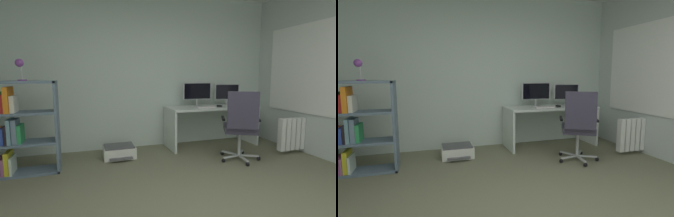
{
  "view_description": "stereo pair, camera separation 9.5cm",
  "coord_description": "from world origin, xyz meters",
  "views": [
    {
      "loc": [
        -1.04,
        -1.7,
        1.3
      ],
      "look_at": [
        0.24,
        2.11,
        0.77
      ],
      "focal_mm": 26.9,
      "sensor_mm": 36.0,
      "label": 1
    },
    {
      "loc": [
        -0.95,
        -1.73,
        1.3
      ],
      "look_at": [
        0.24,
        2.11,
        0.77
      ],
      "focal_mm": 26.9,
      "sensor_mm": 36.0,
      "label": 2
    }
  ],
  "objects": [
    {
      "name": "wall_back",
      "position": [
        0.0,
        2.82,
        1.38
      ],
      "size": [
        4.96,
        0.1,
        2.75
      ],
      "primitive_type": "cube",
      "color": "silver",
      "rests_on": "ground"
    },
    {
      "name": "window_pane",
      "position": [
        2.47,
        1.55,
        1.41
      ],
      "size": [
        0.01,
        1.57,
        1.4
      ],
      "primitive_type": "cube",
      "color": "white"
    },
    {
      "name": "window_frame",
      "position": [
        2.47,
        1.55,
        1.41
      ],
      "size": [
        0.02,
        1.65,
        1.48
      ],
      "primitive_type": "cube",
      "color": "white"
    },
    {
      "name": "desk",
      "position": [
        1.19,
        2.41,
        0.55
      ],
      "size": [
        1.66,
        0.64,
        0.73
      ],
      "color": "silver",
      "rests_on": "ground"
    },
    {
      "name": "monitor_main",
      "position": [
        0.94,
        2.53,
        1.0
      ],
      "size": [
        0.55,
        0.18,
        0.44
      ],
      "color": "#B2B5B7",
      "rests_on": "desk"
    },
    {
      "name": "monitor_secondary",
      "position": [
        1.57,
        2.53,
        0.97
      ],
      "size": [
        0.48,
        0.18,
        0.4
      ],
      "color": "#B2B5B7",
      "rests_on": "desk"
    },
    {
      "name": "keyboard",
      "position": [
        1.01,
        2.29,
        0.74
      ],
      "size": [
        0.34,
        0.14,
        0.02
      ],
      "primitive_type": "cube",
      "rotation": [
        0.0,
        0.0,
        -0.03
      ],
      "color": "silver",
      "rests_on": "desk"
    },
    {
      "name": "computer_mouse",
      "position": [
        1.28,
        2.3,
        0.75
      ],
      "size": [
        0.07,
        0.1,
        0.03
      ],
      "primitive_type": "cube",
      "rotation": [
        0.0,
        0.0,
        -0.08
      ],
      "color": "black",
      "rests_on": "desk"
    },
    {
      "name": "office_chair",
      "position": [
        1.16,
        1.45,
        0.59
      ],
      "size": [
        0.65,
        0.69,
        1.08
      ],
      "color": "#B7BABC",
      "rests_on": "ground"
    },
    {
      "name": "bookshelf",
      "position": [
        -1.89,
        1.97,
        0.61
      ],
      "size": [
        0.8,
        0.35,
        1.23
      ],
      "color": "slate",
      "rests_on": "ground"
    },
    {
      "name": "desk_lamp",
      "position": [
        -1.8,
        1.97,
        1.43
      ],
      "size": [
        0.13,
        0.11,
        0.28
      ],
      "color": "#834199",
      "rests_on": "bookshelf"
    },
    {
      "name": "printer",
      "position": [
        -0.55,
        2.24,
        0.1
      ],
      "size": [
        0.5,
        0.47,
        0.2
      ],
      "color": "silver",
      "rests_on": "ground"
    },
    {
      "name": "radiator",
      "position": [
        2.38,
        1.55,
        0.33
      ],
      "size": [
        0.79,
        0.1,
        0.54
      ],
      "color": "white",
      "rests_on": "ground"
    }
  ]
}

